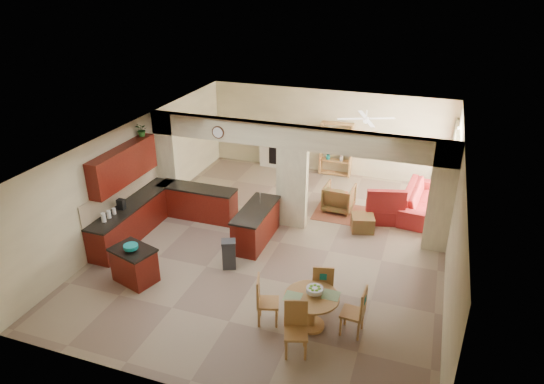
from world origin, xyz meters
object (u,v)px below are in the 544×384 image
(kitchen_island, at_px, (135,265))
(dining_table, at_px, (311,306))
(armchair, at_px, (339,197))
(sofa, at_px, (423,200))

(kitchen_island, distance_m, dining_table, 4.08)
(dining_table, bearing_deg, armchair, 96.15)
(dining_table, xyz_separation_m, sofa, (1.74, 5.73, -0.11))
(kitchen_island, height_order, dining_table, kitchen_island)
(sofa, bearing_deg, dining_table, 168.26)
(kitchen_island, distance_m, sofa, 8.03)
(kitchen_island, xyz_separation_m, sofa, (5.82, 5.54, -0.04))
(kitchen_island, height_order, armchair, kitchen_island)
(kitchen_island, distance_m, armchair, 6.05)
(kitchen_island, height_order, sofa, kitchen_island)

